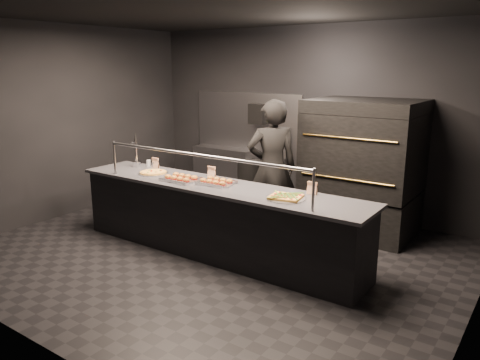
{
  "coord_description": "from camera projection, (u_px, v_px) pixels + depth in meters",
  "views": [
    {
      "loc": [
        3.5,
        -4.46,
        2.37
      ],
      "look_at": [
        0.25,
        0.2,
        0.97
      ],
      "focal_mm": 35.0,
      "sensor_mm": 36.0,
      "label": 1
    }
  ],
  "objects": [
    {
      "name": "room",
      "position": [
        215.0,
        138.0,
        5.76
      ],
      "size": [
        6.04,
        6.0,
        3.0
      ],
      "color": "black",
      "rests_on": "ground"
    },
    {
      "name": "service_counter",
      "position": [
        215.0,
        219.0,
        5.95
      ],
      "size": [
        4.1,
        0.78,
        1.37
      ],
      "color": "black",
      "rests_on": "ground"
    },
    {
      "name": "pizza_oven",
      "position": [
        363.0,
        166.0,
        6.68
      ],
      "size": [
        1.5,
        1.23,
        1.91
      ],
      "color": "black",
      "rests_on": "ground"
    },
    {
      "name": "prep_shelf",
      "position": [
        224.0,
        171.0,
        8.69
      ],
      "size": [
        1.2,
        0.35,
        0.9
      ],
      "primitive_type": "cube",
      "color": "#99999E",
      "rests_on": "ground"
    },
    {
      "name": "towel_dispenser",
      "position": [
        258.0,
        114.0,
        8.1
      ],
      "size": [
        0.3,
        0.2,
        0.35
      ],
      "primitive_type": "cube",
      "color": "black",
      "rests_on": "room"
    },
    {
      "name": "fire_extinguisher",
      "position": [
        286.0,
        145.0,
        7.92
      ],
      "size": [
        0.14,
        0.14,
        0.51
      ],
      "color": "#B2B2B7",
      "rests_on": "room"
    },
    {
      "name": "beer_tap",
      "position": [
        136.0,
        157.0,
        6.85
      ],
      "size": [
        0.13,
        0.19,
        0.51
      ],
      "color": "silver",
      "rests_on": "service_counter"
    },
    {
      "name": "round_pizza",
      "position": [
        153.0,
        173.0,
        6.43
      ],
      "size": [
        0.42,
        0.42,
        0.03
      ],
      "color": "silver",
      "rests_on": "service_counter"
    },
    {
      "name": "slider_tray_a",
      "position": [
        181.0,
        178.0,
        6.04
      ],
      "size": [
        0.52,
        0.43,
        0.07
      ],
      "color": "silver",
      "rests_on": "service_counter"
    },
    {
      "name": "slider_tray_b",
      "position": [
        216.0,
        182.0,
        5.86
      ],
      "size": [
        0.51,
        0.42,
        0.07
      ],
      "color": "silver",
      "rests_on": "service_counter"
    },
    {
      "name": "square_pizza",
      "position": [
        286.0,
        197.0,
        5.21
      ],
      "size": [
        0.44,
        0.44,
        0.05
      ],
      "color": "silver",
      "rests_on": "service_counter"
    },
    {
      "name": "condiment_jar",
      "position": [
        150.0,
        164.0,
        6.85
      ],
      "size": [
        0.15,
        0.06,
        0.1
      ],
      "color": "silver",
      "rests_on": "service_counter"
    },
    {
      "name": "tent_cards",
      "position": [
        220.0,
        173.0,
        6.12
      ],
      "size": [
        2.63,
        0.04,
        0.15
      ],
      "color": "white",
      "rests_on": "service_counter"
    },
    {
      "name": "trash_bin",
      "position": [
        250.0,
        182.0,
        8.19
      ],
      "size": [
        0.45,
        0.45,
        0.76
      ],
      "primitive_type": "cylinder",
      "color": "black",
      "rests_on": "ground"
    },
    {
      "name": "worker",
      "position": [
        272.0,
        168.0,
        6.56
      ],
      "size": [
        0.83,
        0.81,
        1.93
      ],
      "primitive_type": "imported",
      "rotation": [
        0.0,
        0.0,
        3.86
      ],
      "color": "black",
      "rests_on": "ground"
    }
  ]
}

